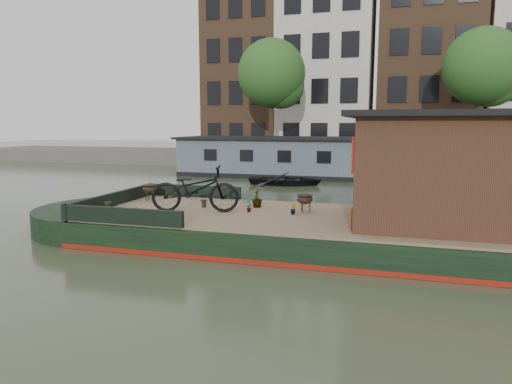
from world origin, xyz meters
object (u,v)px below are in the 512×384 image
(bicycle, at_px, (195,189))
(brazier_rear, at_px, (150,192))
(cabin, at_px, (442,168))
(brazier_front, at_px, (305,203))
(potted_plant_a, at_px, (249,205))
(dinghy, at_px, (286,177))

(bicycle, distance_m, brazier_rear, 2.38)
(cabin, distance_m, brazier_rear, 7.77)
(bicycle, distance_m, brazier_front, 2.73)
(bicycle, xyz_separation_m, potted_plant_a, (1.27, 0.35, -0.39))
(bicycle, relative_size, brazier_front, 4.96)
(potted_plant_a, xyz_separation_m, brazier_front, (1.34, 0.38, 0.04))
(bicycle, xyz_separation_m, dinghy, (-0.06, 10.49, -0.87))
(brazier_front, bearing_deg, bicycle, -164.28)
(brazier_rear, bearing_deg, brazier_front, -6.64)
(cabin, relative_size, potted_plant_a, 11.44)
(cabin, bearing_deg, bicycle, -177.73)
(bicycle, xyz_separation_m, brazier_front, (2.61, 0.73, -0.35))
(potted_plant_a, bearing_deg, brazier_rear, 164.31)
(dinghy, bearing_deg, brazier_front, -166.26)
(brazier_front, bearing_deg, potted_plant_a, -164.14)
(cabin, distance_m, potted_plant_a, 4.51)
(brazier_front, relative_size, brazier_rear, 0.99)
(brazier_front, bearing_deg, brazier_rear, 173.36)
(potted_plant_a, xyz_separation_m, dinghy, (-1.34, 10.14, -0.47))
(cabin, bearing_deg, brazier_front, 170.49)
(cabin, height_order, dinghy, cabin)
(cabin, bearing_deg, potted_plant_a, 178.29)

